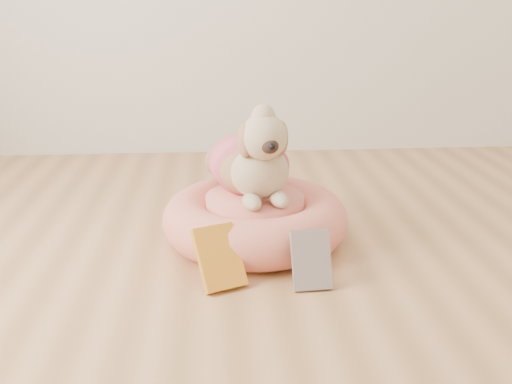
{
  "coord_description": "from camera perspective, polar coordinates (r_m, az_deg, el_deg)",
  "views": [
    {
      "loc": [
        -0.18,
        -0.85,
        0.81
      ],
      "look_at": [
        -0.05,
        0.96,
        0.2
      ],
      "focal_mm": 40.0,
      "sensor_mm": 36.0,
      "label": 1
    }
  ],
  "objects": [
    {
      "name": "book_white",
      "position": [
        1.69,
        5.55,
        -6.75
      ],
      "size": [
        0.12,
        0.1,
        0.17
      ],
      "primitive_type": "cube",
      "rotation": [
        -0.43,
        0.0,
        0.08
      ],
      "color": "white",
      "rests_on": "floor"
    },
    {
      "name": "dog",
      "position": [
        1.94,
        -0.41,
        4.64
      ],
      "size": [
        0.41,
        0.52,
        0.34
      ],
      "primitive_type": null,
      "rotation": [
        0.0,
        0.0,
        0.22
      ],
      "color": "brown",
      "rests_on": "pet_bed"
    },
    {
      "name": "book_yellow",
      "position": [
        1.7,
        -3.69,
        -6.55
      ],
      "size": [
        0.17,
        0.17,
        0.17
      ],
      "primitive_type": "cube",
      "rotation": [
        -0.64,
        0.0,
        0.39
      ],
      "color": "gold",
      "rests_on": "floor"
    },
    {
      "name": "pet_bed",
      "position": [
        2.0,
        -0.1,
        -2.68
      ],
      "size": [
        0.65,
        0.65,
        0.17
      ],
      "color": "#DD6456",
      "rests_on": "floor"
    }
  ]
}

